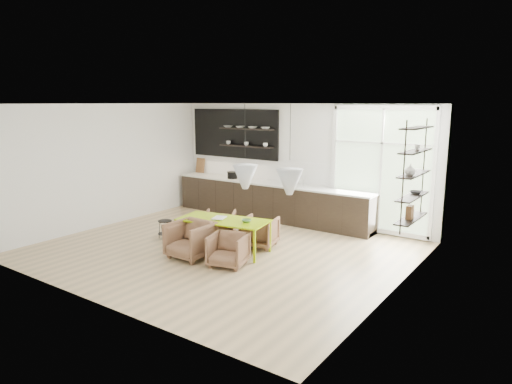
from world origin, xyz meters
The scene contains 11 objects.
room centered at (0.58, 1.10, 1.46)m, with size 7.02×6.01×2.91m.
kitchen_run centered at (-0.69, 2.69, 0.60)m, with size 5.54×0.69×2.75m.
right_shelving centered at (3.36, 1.17, 1.65)m, with size 0.26×1.22×1.90m.
dining_table centered at (0.06, -0.03, 0.61)m, with size 1.90×1.10×0.65m.
armchair_back_left centered at (-0.59, 0.65, 0.30)m, with size 0.64×0.66×0.60m, color brown.
armchair_back_right centered at (0.48, 0.64, 0.31)m, with size 0.66×0.68×0.62m, color brown.
armchair_front_left centered at (-0.21, -0.70, 0.35)m, with size 0.75×0.77×0.70m, color brown.
armchair_front_right centered at (0.66, -0.63, 0.30)m, with size 0.64×0.66×0.60m, color brown.
wire_stool centered at (-1.52, -0.10, 0.26)m, with size 0.32×0.32×0.40m.
table_book centered at (-0.14, -0.08, 0.67)m, with size 0.23×0.31×0.03m, color white.
table_bowl centered at (0.57, 0.05, 0.68)m, with size 0.18×0.18×0.06m, color #4C7643.
Camera 1 is at (5.60, -6.83, 2.93)m, focal length 32.00 mm.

